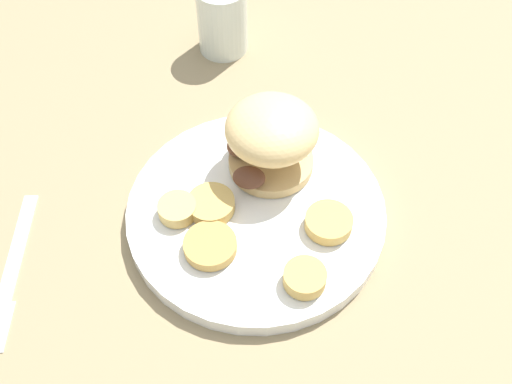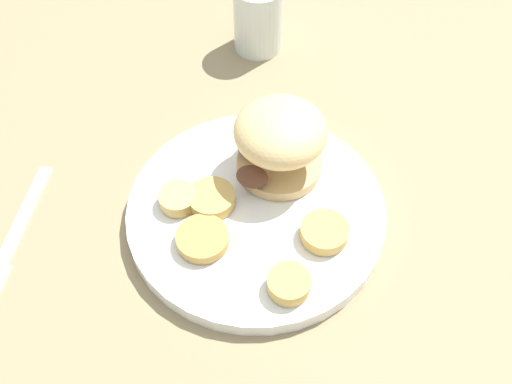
# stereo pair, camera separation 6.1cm
# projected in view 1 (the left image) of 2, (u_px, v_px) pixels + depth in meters

# --- Properties ---
(ground_plane) EXTENTS (4.00, 4.00, 0.00)m
(ground_plane) POSITION_uv_depth(u_px,v_px,m) (256.00, 217.00, 0.65)
(ground_plane) COLOR #937F5B
(dinner_plate) EXTENTS (0.28, 0.28, 0.02)m
(dinner_plate) POSITION_uv_depth(u_px,v_px,m) (256.00, 211.00, 0.64)
(dinner_plate) COLOR white
(dinner_plate) RESTS_ON ground_plane
(sandwich) EXTENTS (0.11, 0.11, 0.08)m
(sandwich) POSITION_uv_depth(u_px,v_px,m) (270.00, 137.00, 0.63)
(sandwich) COLOR tan
(sandwich) RESTS_ON dinner_plate
(potato_round_0) EXTENTS (0.05, 0.05, 0.01)m
(potato_round_0) POSITION_uv_depth(u_px,v_px,m) (213.00, 248.00, 0.60)
(potato_round_0) COLOR tan
(potato_round_0) RESTS_ON dinner_plate
(potato_round_1) EXTENTS (0.05, 0.05, 0.01)m
(potato_round_1) POSITION_uv_depth(u_px,v_px,m) (329.00, 222.00, 0.61)
(potato_round_1) COLOR tan
(potato_round_1) RESTS_ON dinner_plate
(potato_round_2) EXTENTS (0.04, 0.04, 0.02)m
(potato_round_2) POSITION_uv_depth(u_px,v_px,m) (305.00, 278.00, 0.57)
(potato_round_2) COLOR tan
(potato_round_2) RESTS_ON dinner_plate
(potato_round_3) EXTENTS (0.05, 0.05, 0.01)m
(potato_round_3) POSITION_uv_depth(u_px,v_px,m) (211.00, 205.00, 0.63)
(potato_round_3) COLOR tan
(potato_round_3) RESTS_ON dinner_plate
(potato_round_4) EXTENTS (0.04, 0.04, 0.01)m
(potato_round_4) POSITION_uv_depth(u_px,v_px,m) (177.00, 209.00, 0.62)
(potato_round_4) COLOR #DBB766
(potato_round_4) RESTS_ON dinner_plate
(fork) EXTENTS (0.14, 0.15, 0.00)m
(fork) POSITION_uv_depth(u_px,v_px,m) (12.00, 270.00, 0.61)
(fork) COLOR silver
(fork) RESTS_ON ground_plane
(drinking_glass) EXTENTS (0.07, 0.07, 0.09)m
(drinking_glass) POSITION_uv_depth(u_px,v_px,m) (222.00, 19.00, 0.79)
(drinking_glass) COLOR silver
(drinking_glass) RESTS_ON ground_plane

